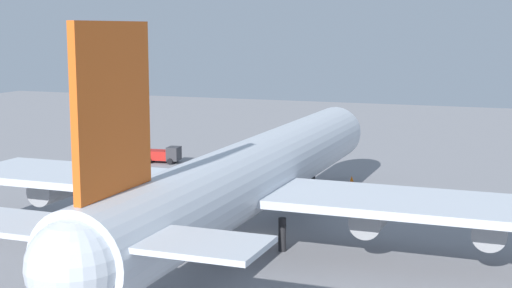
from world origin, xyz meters
TOP-DOWN VIEW (x-y plane):
  - ground_plane at (0.00, 0.00)m, footprint 256.41×256.41m
  - cargo_airplane at (-0.20, -0.00)m, footprint 64.10×56.98m
  - pushback_tractor at (32.20, 26.69)m, footprint 3.15×5.54m
  - maintenance_van at (22.74, 13.93)m, footprint 3.22×4.35m
  - safety_cone_nose at (28.85, -2.28)m, footprint 0.50×0.50m

SIDE VIEW (x-z plane):
  - ground_plane at x=0.00m, z-range 0.00..0.00m
  - safety_cone_nose at x=28.85m, z-range 0.00..0.72m
  - maintenance_van at x=22.74m, z-range 0.00..2.16m
  - pushback_tractor at x=32.20m, z-range 0.00..2.41m
  - cargo_airplane at x=-0.20m, z-range -3.82..16.13m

